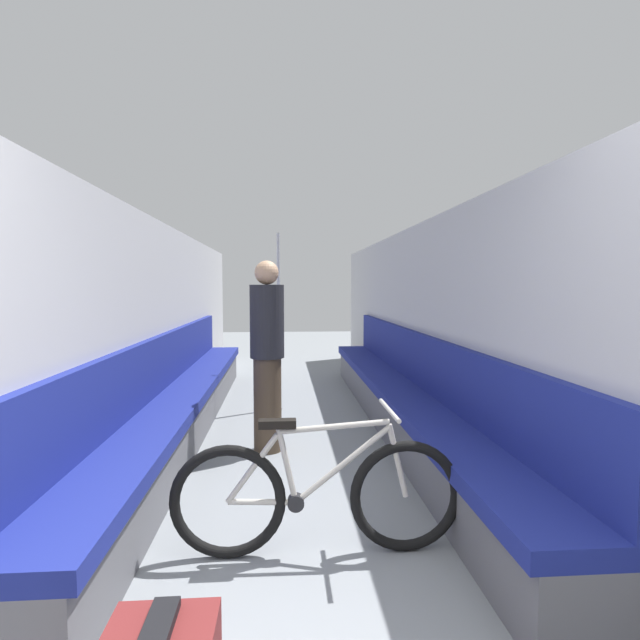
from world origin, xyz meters
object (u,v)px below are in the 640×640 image
(bicycle, at_px, (318,495))
(grab_pole_near, at_px, (279,324))
(bench_seat_row_right, at_px, (400,399))
(bench_seat_row_left, at_px, (182,403))
(passenger_standing, at_px, (267,353))

(bicycle, height_order, grab_pole_near, grab_pole_near)
(grab_pole_near, bearing_deg, bench_seat_row_right, -38.79)
(bench_seat_row_right, bearing_deg, bench_seat_row_left, 180.00)
(bench_seat_row_right, height_order, passenger_standing, passenger_standing)
(grab_pole_near, distance_m, passenger_standing, 1.51)
(bicycle, bearing_deg, passenger_standing, 81.56)
(bench_seat_row_left, bearing_deg, grab_pole_near, 46.45)
(bench_seat_row_left, xyz_separation_m, passenger_standing, (0.85, -0.51, 0.55))
(grab_pole_near, bearing_deg, bench_seat_row_left, -133.55)
(bench_seat_row_right, distance_m, passenger_standing, 1.52)
(bench_seat_row_left, xyz_separation_m, bicycle, (1.17, -2.27, 0.01))
(bench_seat_row_left, relative_size, passenger_standing, 3.77)
(bench_seat_row_left, xyz_separation_m, grab_pole_near, (0.94, 0.99, 0.69))
(bicycle, xyz_separation_m, passenger_standing, (-0.32, 1.75, 0.54))
(bench_seat_row_right, relative_size, grab_pole_near, 3.05)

